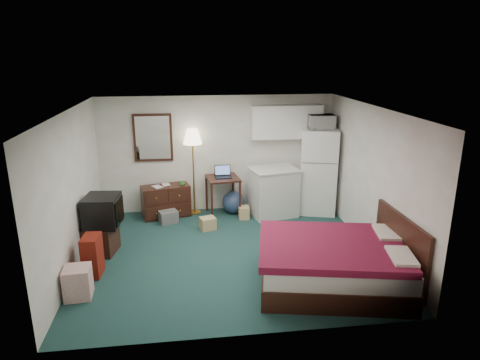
{
  "coord_description": "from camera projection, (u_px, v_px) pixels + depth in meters",
  "views": [
    {
      "loc": [
        -0.7,
        -6.72,
        3.38
      ],
      "look_at": [
        0.24,
        0.39,
        1.21
      ],
      "focal_mm": 32.0,
      "sensor_mm": 36.0,
      "label": 1
    }
  ],
  "objects": [
    {
      "name": "book_b",
      "position": [
        162.0,
        181.0,
        8.94
      ],
      "size": [
        0.15,
        0.06,
        0.21
      ],
      "primitive_type": "imported",
      "rotation": [
        0.0,
        0.0,
        0.25
      ],
      "color": "#A58954",
      "rests_on": "dresser"
    },
    {
      "name": "laptop",
      "position": [
        223.0,
        172.0,
        8.95
      ],
      "size": [
        0.35,
        0.29,
        0.23
      ],
      "primitive_type": null,
      "rotation": [
        0.0,
        0.0,
        0.03
      ],
      "color": "black",
      "rests_on": "desk"
    },
    {
      "name": "walls",
      "position": [
        229.0,
        185.0,
        7.08
      ],
      "size": [
        5.01,
        4.51,
        2.5
      ],
      "color": "beige",
      "rests_on": "floor"
    },
    {
      "name": "retail_box",
      "position": [
        78.0,
        282.0,
        6.07
      ],
      "size": [
        0.38,
        0.38,
        0.46
      ],
      "primitive_type": null,
      "rotation": [
        0.0,
        0.0,
        0.06
      ],
      "color": "silver",
      "rests_on": "floor"
    },
    {
      "name": "dresser",
      "position": [
        166.0,
        201.0,
        9.04
      ],
      "size": [
        1.07,
        0.67,
        0.67
      ],
      "primitive_type": null,
      "rotation": [
        0.0,
        0.0,
        0.24
      ],
      "color": "black",
      "rests_on": "floor"
    },
    {
      "name": "floor_lamp",
      "position": [
        193.0,
        172.0,
        9.06
      ],
      "size": [
        0.45,
        0.45,
        1.84
      ],
      "primitive_type": null,
      "rotation": [
        0.0,
        0.0,
        0.14
      ],
      "color": "gold",
      "rests_on": "floor"
    },
    {
      "name": "suitcase",
      "position": [
        92.0,
        256.0,
        6.65
      ],
      "size": [
        0.28,
        0.42,
        0.65
      ],
      "primitive_type": null,
      "rotation": [
        0.0,
        0.0,
        -0.07
      ],
      "color": "#5C0F06",
      "rests_on": "floor"
    },
    {
      "name": "bed",
      "position": [
        333.0,
        264.0,
        6.36
      ],
      "size": [
        2.39,
        2.03,
        0.67
      ],
      "primitive_type": null,
      "rotation": [
        0.0,
        0.0,
        -0.2
      ],
      "color": "#4D1220",
      "rests_on": "floor"
    },
    {
      "name": "mirror",
      "position": [
        153.0,
        138.0,
        8.9
      ],
      "size": [
        0.8,
        0.06,
        1.0
      ],
      "primitive_type": null,
      "color": "white",
      "rests_on": "walls"
    },
    {
      "name": "file_bin",
      "position": [
        168.0,
        217.0,
        8.75
      ],
      "size": [
        0.43,
        0.37,
        0.25
      ],
      "primitive_type": null,
      "rotation": [
        0.0,
        0.0,
        0.33
      ],
      "color": "slate",
      "rests_on": "floor"
    },
    {
      "name": "ceiling",
      "position": [
        228.0,
        109.0,
        6.72
      ],
      "size": [
        5.0,
        4.5,
        0.01
      ],
      "primitive_type": "cube",
      "color": "beige",
      "rests_on": "walls"
    },
    {
      "name": "tv_stand",
      "position": [
        101.0,
        239.0,
        7.42
      ],
      "size": [
        0.59,
        0.63,
        0.49
      ],
      "primitive_type": null,
      "rotation": [
        0.0,
        0.0,
        -0.2
      ],
      "color": "black",
      "rests_on": "floor"
    },
    {
      "name": "fridge",
      "position": [
        318.0,
        171.0,
        9.17
      ],
      "size": [
        0.93,
        0.93,
        1.83
      ],
      "primitive_type": null,
      "rotation": [
        0.0,
        0.0,
        -0.28
      ],
      "color": "white",
      "rests_on": "floor"
    },
    {
      "name": "cardboard_box_a",
      "position": [
        208.0,
        223.0,
        8.42
      ],
      "size": [
        0.35,
        0.32,
        0.24
      ],
      "primitive_type": null,
      "rotation": [
        0.0,
        0.0,
        0.29
      ],
      "color": "#A58954",
      "rests_on": "floor"
    },
    {
      "name": "crt_tv",
      "position": [
        102.0,
        211.0,
        7.31
      ],
      "size": [
        0.64,
        0.68,
        0.53
      ],
      "primitive_type": null,
      "rotation": [
        0.0,
        0.0,
        -0.1
      ],
      "color": "black",
      "rests_on": "tv_stand"
    },
    {
      "name": "desk",
      "position": [
        223.0,
        196.0,
        9.11
      ],
      "size": [
        0.73,
        0.73,
        0.83
      ],
      "primitive_type": null,
      "rotation": [
        0.0,
        0.0,
        0.13
      ],
      "color": "black",
      "rests_on": "floor"
    },
    {
      "name": "kitchen_counter",
      "position": [
        273.0,
        193.0,
        9.07
      ],
      "size": [
        1.03,
        0.86,
        1.0
      ],
      "primitive_type": null,
      "rotation": [
        0.0,
        0.0,
        0.2
      ],
      "color": "silver",
      "rests_on": "floor"
    },
    {
      "name": "mug",
      "position": [
        182.0,
        183.0,
        8.94
      ],
      "size": [
        0.14,
        0.12,
        0.12
      ],
      "primitive_type": "imported",
      "rotation": [
        0.0,
        0.0,
        0.31
      ],
      "color": "#468C34",
      "rests_on": "dresser"
    },
    {
      "name": "cardboard_box_b",
      "position": [
        244.0,
        212.0,
        8.98
      ],
      "size": [
        0.22,
        0.26,
        0.25
      ],
      "primitive_type": null,
      "rotation": [
        0.0,
        0.0,
        -0.04
      ],
      "color": "#A58954",
      "rests_on": "floor"
    },
    {
      "name": "microwave",
      "position": [
        321.0,
        120.0,
        8.84
      ],
      "size": [
        0.53,
        0.3,
        0.36
      ],
      "primitive_type": "imported",
      "rotation": [
        0.0,
        0.0,
        -0.0
      ],
      "color": "white",
      "rests_on": "fridge"
    },
    {
      "name": "floor",
      "position": [
        229.0,
        253.0,
        7.44
      ],
      "size": [
        5.0,
        4.5,
        0.01
      ],
      "primitive_type": "cube",
      "color": "black",
      "rests_on": "ground"
    },
    {
      "name": "exercise_ball",
      "position": [
        233.0,
        202.0,
        9.25
      ],
      "size": [
        0.49,
        0.49,
        0.49
      ],
      "primitive_type": "sphere",
      "rotation": [
        0.0,
        0.0,
        -0.01
      ],
      "color": "navy",
      "rests_on": "floor"
    },
    {
      "name": "upper_cabinets",
      "position": [
        286.0,
        122.0,
        9.03
      ],
      "size": [
        1.5,
        0.35,
        0.7
      ],
      "primitive_type": null,
      "color": "silver",
      "rests_on": "walls"
    },
    {
      "name": "headboard",
      "position": [
        400.0,
        247.0,
        6.43
      ],
      "size": [
        0.06,
        1.56,
        1.0
      ],
      "primitive_type": null,
      "color": "black",
      "rests_on": "walls"
    },
    {
      "name": "book_a",
      "position": [
        153.0,
        183.0,
        8.77
      ],
      "size": [
        0.15,
        0.1,
        0.23
      ],
      "primitive_type": "imported",
      "rotation": [
        0.0,
        0.0,
        0.54
      ],
      "color": "#A58954",
      "rests_on": "dresser"
    }
  ]
}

